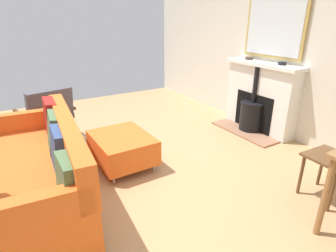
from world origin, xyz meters
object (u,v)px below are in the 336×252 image
sofa (39,170)px  ottoman (122,147)px  fireplace (258,101)px  mantel_bowl_near (249,58)px  armchair_accent (47,112)px  mantel_bowl_far (282,63)px

sofa → ottoman: bearing=-162.0°
fireplace → mantel_bowl_near: (-0.05, -0.33, 0.61)m
fireplace → armchair_accent: bearing=-22.5°
ottoman → sofa: bearing=18.0°
mantel_bowl_near → armchair_accent: bearing=-16.5°
fireplace → ottoman: bearing=-1.2°
mantel_bowl_far → ottoman: 2.48m
mantel_bowl_near → mantel_bowl_far: bearing=90.0°
fireplace → sofa: 3.21m
mantel_bowl_far → sofa: 3.32m
fireplace → armchair_accent: 3.12m
ottoman → armchair_accent: size_ratio=0.98×
mantel_bowl_near → mantel_bowl_far: (0.00, 0.62, 0.00)m
sofa → fireplace: bearing=-175.3°
mantel_bowl_near → ottoman: size_ratio=0.16×
armchair_accent → mantel_bowl_near: bearing=163.5°
mantel_bowl_far → ottoman: mantel_bowl_far is taller
sofa → ottoman: 1.00m
mantel_bowl_far → sofa: size_ratio=0.06×
mantel_bowl_near → armchair_accent: 3.12m
fireplace → ottoman: size_ratio=1.59×
mantel_bowl_near → ottoman: (2.30, 0.28, -0.85)m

